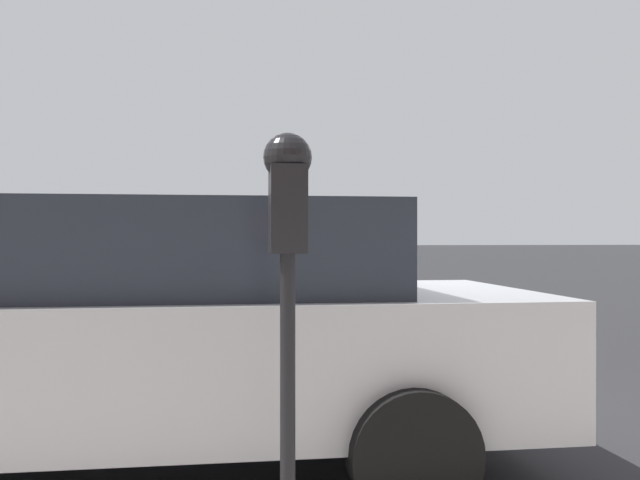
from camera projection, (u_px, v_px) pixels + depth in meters
The scene contains 3 objects.
ground_plane at pixel (361, 420), 5.56m from camera, with size 220.00×220.00×0.00m, color #2B2B2D.
parking_meter at pixel (288, 230), 2.90m from camera, with size 0.21×0.19×1.61m.
car_silver at pixel (118, 331), 4.27m from camera, with size 2.20×4.98×1.56m.
Camera 1 is at (-5.47, 0.98, 1.36)m, focal length 42.00 mm.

